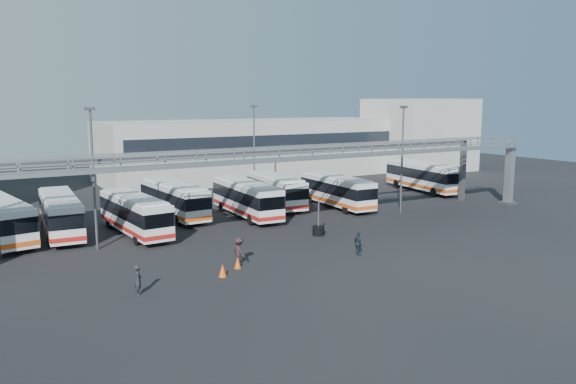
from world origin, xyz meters
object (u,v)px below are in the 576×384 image
light_pole_mid (402,154)px  tire_stack (318,230)px  light_pole_left (93,171)px  bus_1 (60,213)px  bus_2 (135,213)px  bus_9 (423,175)px  light_pole_back (254,146)px  bus_4 (246,197)px  pedestrian_d (358,244)px  bus_3 (174,198)px  pedestrian_a (138,280)px  cone_left (223,270)px  bus_0 (0,218)px  pedestrian_c (239,251)px  bus_6 (337,190)px  cone_right (238,263)px  bus_5 (276,189)px

light_pole_mid → tire_stack: size_ratio=3.74×
light_pole_left → bus_1: 7.30m
bus_2 → bus_9: 35.81m
light_pole_back → bus_4: 11.24m
light_pole_mid → light_pole_left: bearing=178.0°
bus_1 → pedestrian_d: size_ratio=6.62×
bus_3 → pedestrian_a: bearing=-117.8°
pedestrian_d → bus_2: bearing=50.4°
light_pole_mid → pedestrian_d: 16.77m
light_pole_mid → tire_stack: bearing=-163.4°
cone_left → light_pole_left: bearing=116.4°
light_pole_left → bus_2: 6.29m
bus_0 → bus_1: size_ratio=1.03×
pedestrian_a → bus_0: bearing=36.4°
pedestrian_c → pedestrian_d: size_ratio=1.12×
bus_6 → cone_left: size_ratio=13.25×
bus_0 → bus_6: bearing=-12.3°
cone_right → bus_5: bearing=54.1°
bus_5 → tire_stack: bearing=-97.0°
light_pole_mid → bus_6: size_ratio=0.96×
bus_5 → bus_3: bearing=-172.3°
bus_6 → cone_left: 24.55m
cone_right → tire_stack: tire_stack is taller
bus_1 → bus_2: size_ratio=1.03×
light_pole_back → pedestrian_c: bearing=-119.5°
pedestrian_c → tire_stack: bearing=-71.5°
cone_right → pedestrian_a: bearing=-165.6°
bus_2 → bus_4: 11.00m
bus_1 → bus_2: bearing=-24.4°
bus_6 → cone_left: (-19.30, -15.11, -1.37)m
light_pole_mid → bus_9: (11.21, 8.63, -3.80)m
bus_1 → bus_5: (20.89, 2.09, -0.04)m
pedestrian_d → light_pole_back: bearing=0.1°
light_pole_left → bus_9: size_ratio=0.87×
bus_6 → tire_stack: bus_6 is taller
bus_0 → cone_left: (11.01, -16.60, -1.46)m
bus_9 → cone_left: size_ratio=14.53×
bus_9 → pedestrian_d: size_ratio=7.04×
bus_0 → bus_4: size_ratio=1.02×
bus_4 → pedestrian_a: bearing=-129.3°
bus_0 → bus_6: size_ratio=1.06×
pedestrian_c → cone_left: 2.66m
light_pole_back → bus_9: size_ratio=0.87×
light_pole_mid → bus_6: light_pole_mid is taller
cone_right → light_pole_left: bearing=125.9°
bus_4 → cone_right: 16.37m
cone_left → tire_stack: tire_stack is taller
cone_left → bus_6: bearing=38.1°
bus_6 → pedestrian_a: bus_6 is taller
light_pole_back → pedestrian_d: (-4.68, -24.82, -4.90)m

